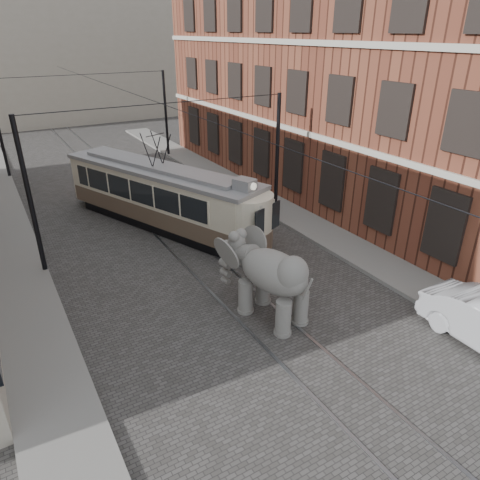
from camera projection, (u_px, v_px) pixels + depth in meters
ground at (249, 306)px, 15.00m from camera, size 120.00×120.00×0.00m
tram_rails at (249, 306)px, 14.99m from camera, size 1.54×80.00×0.02m
sidewalk_right at (376, 262)px, 17.71m from camera, size 2.00×60.00×0.15m
sidewalk_left at (46, 372)px, 12.00m from camera, size 2.00×60.00×0.15m
brick_building at (334, 80)px, 24.43m from camera, size 8.00×26.00×12.00m
distant_block at (37, 47)px, 43.07m from camera, size 28.00×10.00×14.00m
catenary at (180, 183)px, 17.50m from camera, size 11.00×30.20×6.00m
tram at (159, 182)px, 20.22m from camera, size 6.28×11.12×4.39m
elephant at (273, 282)px, 13.90m from camera, size 3.25×4.68×2.61m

